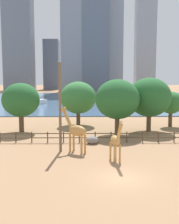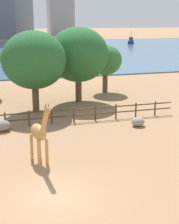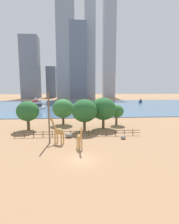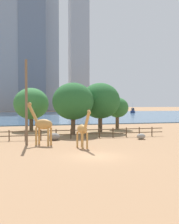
{
  "view_description": "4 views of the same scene",
  "coord_description": "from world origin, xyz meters",
  "px_view_note": "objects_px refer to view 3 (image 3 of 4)",
  "views": [
    {
      "loc": [
        -2.71,
        -20.7,
        7.66
      ],
      "look_at": [
        -2.3,
        19.3,
        2.78
      ],
      "focal_mm": 45.0,
      "sensor_mm": 36.0,
      "label": 1
    },
    {
      "loc": [
        -2.7,
        -14.95,
        8.51
      ],
      "look_at": [
        3.45,
        5.71,
        2.6
      ],
      "focal_mm": 55.0,
      "sensor_mm": 36.0,
      "label": 2
    },
    {
      "loc": [
        -0.66,
        -23.42,
        9.97
      ],
      "look_at": [
        3.01,
        21.99,
        3.76
      ],
      "focal_mm": 28.0,
      "sensor_mm": 36.0,
      "label": 3
    },
    {
      "loc": [
        -6.53,
        -22.88,
        4.54
      ],
      "look_at": [
        1.45,
        7.49,
        3.55
      ],
      "focal_mm": 45.0,
      "sensor_mm": 36.0,
      "label": 4
    }
  ],
  "objects_px": {
    "giraffe_companion": "(80,138)",
    "tree_left_large": "(63,108)",
    "boat_sailboat": "(40,107)",
    "boat_tug": "(36,101)",
    "boulder_near_fence": "(123,137)",
    "boat_ferry": "(141,101)",
    "tree_center_broad": "(84,111)",
    "tree_right_tall": "(117,111)",
    "tree_right_small": "(28,111)",
    "utility_pole": "(49,118)",
    "boulder_by_pole": "(69,135)",
    "giraffe_tall": "(58,131)",
    "tree_left_small": "(103,109)"
  },
  "relations": [
    {
      "from": "giraffe_tall",
      "to": "boat_tug",
      "type": "height_order",
      "value": "giraffe_tall"
    },
    {
      "from": "tree_center_broad",
      "to": "tree_right_tall",
      "type": "bearing_deg",
      "value": 34.76
    },
    {
      "from": "tree_center_broad",
      "to": "boat_tug",
      "type": "relative_size",
      "value": 1.19
    },
    {
      "from": "boulder_near_fence",
      "to": "tree_right_tall",
      "type": "xyz_separation_m",
      "value": [
        1.77,
        13.35,
        3.39
      ]
    },
    {
      "from": "tree_center_broad",
      "to": "boat_sailboat",
      "type": "relative_size",
      "value": 1.12
    },
    {
      "from": "giraffe_companion",
      "to": "tree_left_large",
      "type": "distance_m",
      "value": 20.66
    },
    {
      "from": "tree_right_tall",
      "to": "boulder_near_fence",
      "type": "bearing_deg",
      "value": -97.55
    },
    {
      "from": "giraffe_tall",
      "to": "tree_right_small",
      "type": "bearing_deg",
      "value": -17.07
    },
    {
      "from": "tree_left_large",
      "to": "boat_ferry",
      "type": "xyz_separation_m",
      "value": [
        48.31,
        69.26,
        -3.51
      ]
    },
    {
      "from": "utility_pole",
      "to": "boulder_by_pole",
      "type": "distance_m",
      "value": 6.33
    },
    {
      "from": "boat_tug",
      "to": "boulder_near_fence",
      "type": "bearing_deg",
      "value": 35.49
    },
    {
      "from": "boat_ferry",
      "to": "boat_tug",
      "type": "distance_m",
      "value": 74.86
    },
    {
      "from": "tree_left_small",
      "to": "boat_ferry",
      "type": "distance_m",
      "value": 83.87
    },
    {
      "from": "giraffe_tall",
      "to": "tree_left_large",
      "type": "xyz_separation_m",
      "value": [
        -0.27,
        16.81,
        2.18
      ]
    },
    {
      "from": "boat_tug",
      "to": "boat_sailboat",
      "type": "bearing_deg",
      "value": 28.48
    },
    {
      "from": "tree_right_small",
      "to": "boat_sailboat",
      "type": "xyz_separation_m",
      "value": [
        -5.16,
        39.76,
        -3.37
      ]
    },
    {
      "from": "boulder_near_fence",
      "to": "boat_sailboat",
      "type": "distance_m",
      "value": 55.41
    },
    {
      "from": "giraffe_companion",
      "to": "boulder_near_fence",
      "type": "bearing_deg",
      "value": 108.0
    },
    {
      "from": "tree_center_broad",
      "to": "boat_sailboat",
      "type": "bearing_deg",
      "value": 113.84
    },
    {
      "from": "utility_pole",
      "to": "tree_right_tall",
      "type": "bearing_deg",
      "value": 43.05
    },
    {
      "from": "tree_right_tall",
      "to": "boat_sailboat",
      "type": "bearing_deg",
      "value": 127.75
    },
    {
      "from": "boulder_near_fence",
      "to": "giraffe_companion",
      "type": "bearing_deg",
      "value": -149.95
    },
    {
      "from": "tree_center_broad",
      "to": "boat_ferry",
      "type": "relative_size",
      "value": 1.43
    },
    {
      "from": "giraffe_companion",
      "to": "tree_center_broad",
      "type": "height_order",
      "value": "tree_center_broad"
    },
    {
      "from": "tree_center_broad",
      "to": "boulder_near_fence",
      "type": "bearing_deg",
      "value": -44.0
    },
    {
      "from": "tree_center_broad",
      "to": "tree_right_small",
      "type": "height_order",
      "value": "tree_center_broad"
    },
    {
      "from": "utility_pole",
      "to": "boulder_by_pole",
      "type": "bearing_deg",
      "value": 44.88
    },
    {
      "from": "tree_center_broad",
      "to": "tree_right_small",
      "type": "distance_m",
      "value": 13.56
    },
    {
      "from": "utility_pole",
      "to": "boat_tug",
      "type": "xyz_separation_m",
      "value": [
        -24.12,
        98.38,
        -3.53
      ]
    },
    {
      "from": "tree_left_small",
      "to": "boat_ferry",
      "type": "bearing_deg",
      "value": 63.03
    },
    {
      "from": "boat_sailboat",
      "to": "boulder_near_fence",
      "type": "bearing_deg",
      "value": -116.67
    },
    {
      "from": "tree_left_small",
      "to": "boulder_by_pole",
      "type": "bearing_deg",
      "value": -136.87
    },
    {
      "from": "tree_right_small",
      "to": "boat_tug",
      "type": "distance_m",
      "value": 89.42
    },
    {
      "from": "tree_left_small",
      "to": "boat_tug",
      "type": "relative_size",
      "value": 1.23
    },
    {
      "from": "tree_center_broad",
      "to": "giraffe_companion",
      "type": "bearing_deg",
      "value": -96.77
    },
    {
      "from": "utility_pole",
      "to": "tree_left_small",
      "type": "distance_m",
      "value": 16.15
    },
    {
      "from": "tree_left_large",
      "to": "boat_ferry",
      "type": "distance_m",
      "value": 84.52
    },
    {
      "from": "tree_right_tall",
      "to": "boat_tug",
      "type": "xyz_separation_m",
      "value": [
        -40.03,
        83.51,
        -2.68
      ]
    },
    {
      "from": "utility_pole",
      "to": "tree_right_small",
      "type": "bearing_deg",
      "value": 121.29
    },
    {
      "from": "giraffe_companion",
      "to": "boulder_near_fence",
      "type": "height_order",
      "value": "giraffe_companion"
    },
    {
      "from": "tree_right_tall",
      "to": "tree_center_broad",
      "type": "bearing_deg",
      "value": -145.24
    },
    {
      "from": "giraffe_companion",
      "to": "boat_ferry",
      "type": "height_order",
      "value": "boat_ferry"
    },
    {
      "from": "boat_ferry",
      "to": "tree_left_large",
      "type": "bearing_deg",
      "value": -7.96
    },
    {
      "from": "boat_sailboat",
      "to": "boat_tug",
      "type": "distance_m",
      "value": 49.44
    },
    {
      "from": "giraffe_companion",
      "to": "tree_center_broad",
      "type": "bearing_deg",
      "value": 161.18
    },
    {
      "from": "boulder_near_fence",
      "to": "boat_tug",
      "type": "xyz_separation_m",
      "value": [
        -38.26,
        96.86,
        0.72
      ]
    },
    {
      "from": "tree_left_small",
      "to": "tree_right_small",
      "type": "relative_size",
      "value": 1.11
    },
    {
      "from": "giraffe_companion",
      "to": "tree_right_small",
      "type": "xyz_separation_m",
      "value": [
        -11.94,
        14.31,
        2.62
      ]
    },
    {
      "from": "boat_sailboat",
      "to": "tree_right_small",
      "type": "bearing_deg",
      "value": -137.08
    },
    {
      "from": "giraffe_tall",
      "to": "tree_center_broad",
      "type": "distance_m",
      "value": 10.55
    }
  ]
}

